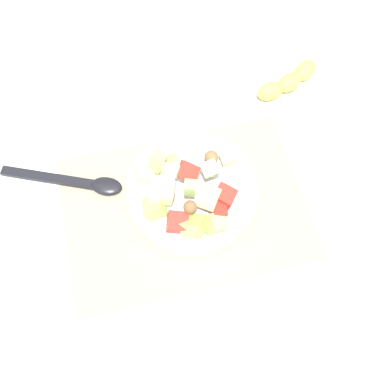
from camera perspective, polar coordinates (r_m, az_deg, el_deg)
The scene contains 5 objects.
ground_plane at distance 0.86m, azimuth -0.87°, elevation -1.91°, with size 2.40×2.40×0.00m, color silver.
placemat at distance 0.85m, azimuth -0.88°, elevation -1.83°, with size 0.43×0.31×0.01m, color gray.
salad_bowl at distance 0.82m, azimuth -0.09°, elevation -0.15°, with size 0.23×0.23×0.11m.
serving_spoon at distance 0.89m, azimuth -13.12°, elevation 1.13°, with size 0.22×0.12×0.01m.
banana_whole at distance 1.01m, azimuth 11.39°, elevation 12.81°, with size 0.15×0.09×0.04m.
Camera 1 is at (-0.08, -0.36, 0.77)m, focal length 44.83 mm.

